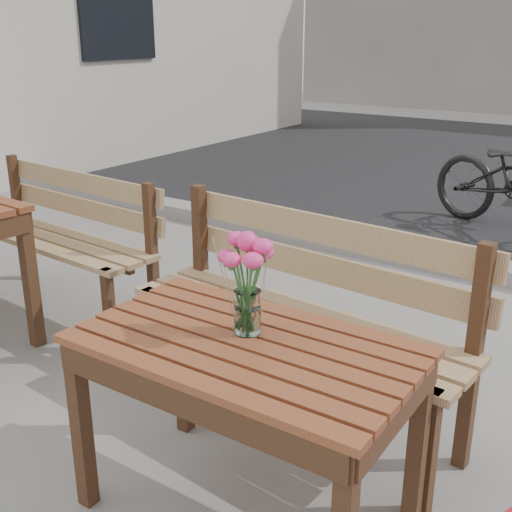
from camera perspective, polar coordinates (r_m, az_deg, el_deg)
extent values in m
cube|color=gray|center=(4.79, 19.60, -1.13)|extent=(30.00, 0.25, 0.12)
cube|color=brown|center=(2.13, -0.98, -7.93)|extent=(1.13, 0.66, 0.03)
cube|color=black|center=(2.43, -15.27, -14.34)|extent=(0.06, 0.06, 0.66)
cube|color=black|center=(2.77, -6.48, -9.28)|extent=(0.06, 0.06, 0.66)
cube|color=black|center=(2.33, 14.16, -15.88)|extent=(0.06, 0.06, 0.66)
cube|color=#8D6A49|center=(2.72, 3.25, -5.85)|extent=(1.58, 0.55, 0.03)
cube|color=#8D6A49|center=(2.81, 6.13, 0.58)|extent=(1.55, 0.16, 0.42)
cube|color=black|center=(3.14, -9.41, -7.31)|extent=(0.06, 0.06, 0.51)
cube|color=black|center=(2.42, 14.89, -16.76)|extent=(0.06, 0.06, 0.51)
cube|color=black|center=(3.28, -5.03, -1.81)|extent=(0.06, 0.06, 0.94)
cube|color=black|center=(2.59, 18.62, -8.91)|extent=(0.06, 0.06, 0.94)
cylinder|color=white|center=(2.15, -0.75, -4.98)|extent=(0.09, 0.09, 0.15)
cylinder|color=#346F34|center=(2.12, -0.76, -3.12)|extent=(0.05, 0.05, 0.30)
cube|color=black|center=(3.66, -19.41, -2.03)|extent=(0.07, 0.07, 0.77)
cube|color=#8D6A49|center=(4.04, -17.41, 1.32)|extent=(1.46, 0.49, 0.03)
cube|color=#8D6A49|center=(4.10, -15.29, 5.28)|extent=(1.44, 0.13, 0.39)
cube|color=black|center=(3.53, -13.05, -4.77)|extent=(0.05, 0.05, 0.47)
cube|color=black|center=(4.67, -20.40, 3.11)|extent=(0.05, 0.05, 0.87)
cube|color=black|center=(3.65, -9.32, -0.29)|extent=(0.05, 0.05, 0.87)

